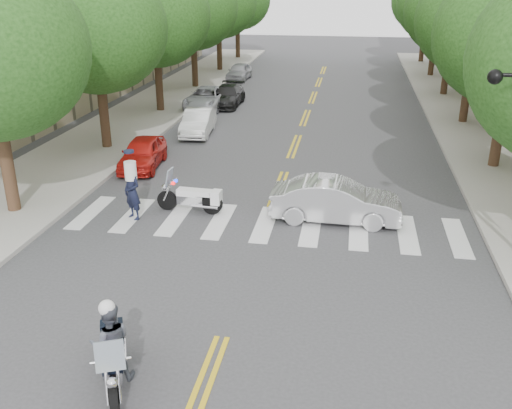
% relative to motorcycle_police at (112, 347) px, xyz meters
% --- Properties ---
extents(ground, '(140.00, 140.00, 0.00)m').
position_rel_motorcycle_police_xyz_m(ground, '(1.80, 1.94, -0.89)').
color(ground, '#38383A').
rests_on(ground, ground).
extents(sidewalk_left, '(5.00, 60.00, 0.15)m').
position_rel_motorcycle_police_xyz_m(sidewalk_left, '(-7.70, 23.94, -0.82)').
color(sidewalk_left, '#9E9991').
rests_on(sidewalk_left, ground).
extents(sidewalk_right, '(5.00, 60.00, 0.15)m').
position_rel_motorcycle_police_xyz_m(sidewalk_right, '(11.30, 23.94, -0.82)').
color(sidewalk_right, '#9E9991').
rests_on(sidewalk_right, ground).
extents(tree_l_1, '(6.40, 6.40, 8.45)m').
position_rel_motorcycle_police_xyz_m(tree_l_1, '(-7.00, 15.94, 4.66)').
color(tree_l_1, '#382316').
rests_on(tree_l_1, ground).
extents(tree_l_2, '(6.40, 6.40, 8.45)m').
position_rel_motorcycle_police_xyz_m(tree_l_2, '(-7.00, 23.94, 4.66)').
color(tree_l_2, '#382316').
rests_on(tree_l_2, ground).
extents(tree_l_3, '(6.40, 6.40, 8.45)m').
position_rel_motorcycle_police_xyz_m(tree_l_3, '(-7.00, 31.94, 4.66)').
color(tree_l_3, '#382316').
rests_on(tree_l_3, ground).
extents(tree_l_4, '(6.40, 6.40, 8.45)m').
position_rel_motorcycle_police_xyz_m(tree_l_4, '(-7.00, 39.94, 4.66)').
color(tree_l_4, '#382316').
rests_on(tree_l_4, ground).
extents(tree_r_2, '(6.40, 6.40, 8.45)m').
position_rel_motorcycle_police_xyz_m(tree_r_2, '(10.60, 23.94, 4.66)').
color(tree_r_2, '#382316').
rests_on(tree_r_2, ground).
extents(tree_r_3, '(6.40, 6.40, 8.45)m').
position_rel_motorcycle_police_xyz_m(tree_r_3, '(10.60, 31.94, 4.66)').
color(tree_r_3, '#382316').
rests_on(tree_r_3, ground).
extents(tree_r_4, '(6.40, 6.40, 8.45)m').
position_rel_motorcycle_police_xyz_m(tree_r_4, '(10.60, 39.94, 4.66)').
color(tree_r_4, '#382316').
rests_on(tree_r_4, ground).
extents(tree_r_5, '(6.40, 6.40, 8.45)m').
position_rel_motorcycle_police_xyz_m(tree_r_5, '(10.60, 47.94, 4.66)').
color(tree_r_5, '#382316').
rests_on(tree_r_5, ground).
extents(motorcycle_police, '(1.25, 2.34, 2.01)m').
position_rel_motorcycle_police_xyz_m(motorcycle_police, '(0.00, 0.00, 0.00)').
color(motorcycle_police, black).
rests_on(motorcycle_police, ground).
extents(motorcycle_parked, '(2.39, 0.61, 1.54)m').
position_rel_motorcycle_police_xyz_m(motorcycle_parked, '(-0.77, 9.08, -0.36)').
color(motorcycle_parked, black).
rests_on(motorcycle_parked, ground).
extents(officer_standing, '(0.86, 0.79, 1.96)m').
position_rel_motorcycle_police_xyz_m(officer_standing, '(-2.70, 8.18, 0.09)').
color(officer_standing, black).
rests_on(officer_standing, ground).
extents(convertible, '(4.40, 1.60, 1.44)m').
position_rel_motorcycle_police_xyz_m(convertible, '(4.10, 9.15, -0.17)').
color(convertible, silver).
rests_on(convertible, ground).
extents(parked_car_a, '(1.91, 3.95, 1.30)m').
position_rel_motorcycle_police_xyz_m(parked_car_a, '(-4.32, 13.57, -0.24)').
color(parked_car_a, red).
rests_on(parked_car_a, ground).
extents(parked_car_b, '(1.70, 4.02, 1.29)m').
position_rel_motorcycle_police_xyz_m(parked_car_b, '(-3.40, 19.32, -0.25)').
color(parked_car_b, white).
rests_on(parked_car_b, ground).
extents(parked_car_c, '(2.20, 4.69, 1.30)m').
position_rel_motorcycle_police_xyz_m(parked_car_c, '(-4.50, 25.44, -0.24)').
color(parked_car_c, '#9FA1A7').
rests_on(parked_car_c, ground).
extents(parked_car_d, '(1.78, 4.37, 1.27)m').
position_rel_motorcycle_police_xyz_m(parked_car_d, '(-3.40, 26.44, -0.26)').
color(parked_car_d, black).
rests_on(parked_car_d, ground).
extents(parked_car_e, '(1.70, 3.86, 1.29)m').
position_rel_motorcycle_police_xyz_m(parked_car_e, '(-4.50, 35.94, -0.24)').
color(parked_car_e, '#949599').
rests_on(parked_car_e, ground).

